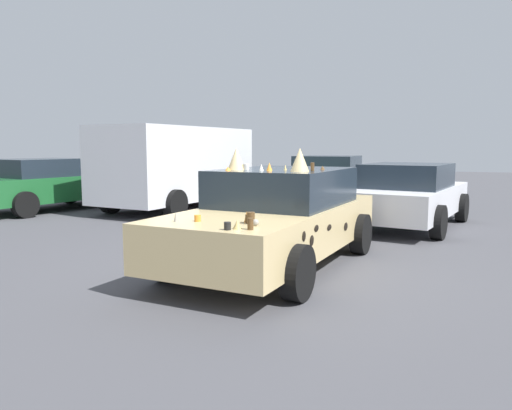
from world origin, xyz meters
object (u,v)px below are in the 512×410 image
(parked_sedan_near_right, at_px, (409,195))
(parked_sedan_far_left, at_px, (166,175))
(art_car_decorated, at_px, (278,216))
(parked_van_row_back_center, at_px, (176,164))
(parked_sedan_behind_left, at_px, (330,181))
(parked_sedan_row_back_far, at_px, (47,184))

(parked_sedan_near_right, xyz_separation_m, parked_sedan_far_left, (4.06, 8.40, 0.04))
(art_car_decorated, height_order, parked_van_row_back_center, parked_van_row_back_center)
(parked_sedan_near_right, bearing_deg, parked_sedan_far_left, 76.22)
(parked_sedan_behind_left, bearing_deg, parked_sedan_near_right, -139.44)
(art_car_decorated, xyz_separation_m, parked_sedan_behind_left, (7.31, 0.67, 0.01))
(parked_sedan_far_left, bearing_deg, parked_van_row_back_center, -146.13)
(parked_van_row_back_center, height_order, parked_sedan_row_back_far, parked_van_row_back_center)
(parked_sedan_near_right, distance_m, parked_sedan_behind_left, 3.77)
(parked_sedan_far_left, relative_size, parked_sedan_row_back_far, 1.02)
(parked_sedan_behind_left, bearing_deg, art_car_decorated, -172.54)
(art_car_decorated, xyz_separation_m, parked_van_row_back_center, (5.29, 4.58, 0.54))
(parked_sedan_far_left, xyz_separation_m, parked_sedan_row_back_far, (-4.47, 1.17, -0.02))
(parked_van_row_back_center, bearing_deg, parked_sedan_row_back_far, -59.49)
(parked_sedan_far_left, distance_m, parked_sedan_row_back_far, 4.62)
(art_car_decorated, bearing_deg, parked_sedan_row_back_far, -109.60)
(parked_sedan_row_back_far, relative_size, parked_sedan_behind_left, 1.13)
(parked_van_row_back_center, bearing_deg, parked_sedan_far_left, -137.09)
(art_car_decorated, height_order, parked_sedan_near_right, art_car_decorated)
(parked_sedan_row_back_far, xyz_separation_m, parked_sedan_behind_left, (3.37, -7.23, 0.01))
(parked_van_row_back_center, bearing_deg, art_car_decorated, 49.26)
(parked_sedan_far_left, bearing_deg, art_car_decorated, -142.01)
(parked_sedan_near_right, relative_size, parked_sedan_row_back_far, 1.00)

